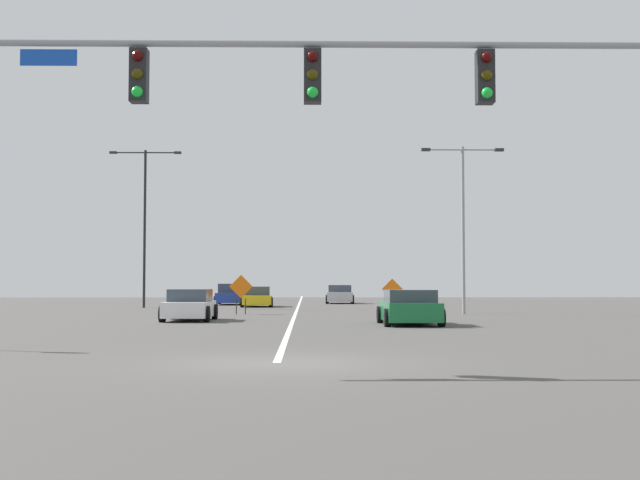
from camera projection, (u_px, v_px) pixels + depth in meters
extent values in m
plane|color=#4C4947|center=(277.00, 363.00, 15.98)|extent=(146.30, 146.30, 0.00)
cube|color=white|center=(299.00, 306.00, 56.56)|extent=(0.16, 81.28, 0.01)
cylinder|color=gray|center=(313.00, 44.00, 16.31)|extent=(13.53, 0.14, 0.14)
cube|color=black|center=(485.00, 77.00, 16.33)|extent=(0.34, 0.32, 1.05)
sphere|color=#3A0503|center=(487.00, 57.00, 16.18)|extent=(0.22, 0.22, 0.22)
sphere|color=#3C3106|center=(487.00, 75.00, 16.16)|extent=(0.22, 0.22, 0.22)
sphere|color=green|center=(487.00, 93.00, 16.14)|extent=(0.22, 0.22, 0.22)
cube|color=black|center=(313.00, 77.00, 16.28)|extent=(0.34, 0.32, 1.05)
sphere|color=#3A0503|center=(313.00, 57.00, 16.12)|extent=(0.22, 0.22, 0.22)
sphere|color=#3C3106|center=(313.00, 74.00, 16.11)|extent=(0.22, 0.22, 0.22)
sphere|color=green|center=(313.00, 92.00, 16.09)|extent=(0.22, 0.22, 0.22)
cube|color=black|center=(139.00, 76.00, 16.22)|extent=(0.34, 0.32, 1.05)
sphere|color=#3A0503|center=(138.00, 56.00, 16.07)|extent=(0.22, 0.22, 0.22)
sphere|color=#3C3106|center=(137.00, 74.00, 16.05)|extent=(0.22, 0.22, 0.22)
sphere|color=green|center=(137.00, 92.00, 16.04)|extent=(0.22, 0.22, 0.22)
cube|color=#1447B7|center=(49.00, 58.00, 16.21)|extent=(1.10, 0.03, 0.32)
cylinder|color=gray|center=(463.00, 230.00, 41.28)|extent=(0.16, 0.16, 8.32)
cylinder|color=gray|center=(444.00, 150.00, 41.47)|extent=(1.84, 0.08, 0.08)
cube|color=#262628|center=(426.00, 150.00, 41.46)|extent=(0.44, 0.24, 0.14)
cylinder|color=gray|center=(481.00, 150.00, 41.50)|extent=(1.84, 0.08, 0.08)
cube|color=#262628|center=(499.00, 150.00, 41.51)|extent=(0.44, 0.24, 0.14)
cylinder|color=black|center=(145.00, 229.00, 51.84)|extent=(0.16, 0.16, 9.84)
cylinder|color=black|center=(129.00, 153.00, 52.07)|extent=(2.01, 0.08, 0.08)
cube|color=#262628|center=(113.00, 153.00, 52.06)|extent=(0.44, 0.24, 0.14)
cylinder|color=black|center=(162.00, 153.00, 52.10)|extent=(2.01, 0.08, 0.08)
cube|color=#262628|center=(178.00, 153.00, 52.12)|extent=(0.44, 0.24, 0.14)
cube|color=orange|center=(392.00, 289.00, 43.40)|extent=(1.08, 0.22, 1.08)
cylinder|color=black|center=(388.00, 306.00, 43.38)|extent=(0.05, 0.05, 0.66)
cylinder|color=black|center=(396.00, 306.00, 43.32)|extent=(0.05, 0.05, 0.66)
cube|color=orange|center=(241.00, 286.00, 40.92)|extent=(1.13, 0.31, 1.15)
cylinder|color=black|center=(236.00, 306.00, 40.81)|extent=(0.05, 0.05, 0.77)
cylinder|color=black|center=(245.00, 306.00, 40.92)|extent=(0.05, 0.05, 0.77)
cube|color=#B7BABF|center=(340.00, 297.00, 62.69)|extent=(2.03, 4.10, 0.70)
cube|color=#333D47|center=(340.00, 289.00, 62.52)|extent=(1.76, 1.91, 0.52)
cylinder|color=black|center=(352.00, 299.00, 64.06)|extent=(0.25, 0.65, 0.64)
cylinder|color=black|center=(328.00, 299.00, 64.11)|extent=(0.25, 0.65, 0.64)
cylinder|color=black|center=(353.00, 300.00, 61.25)|extent=(0.25, 0.65, 0.64)
cylinder|color=black|center=(327.00, 300.00, 61.29)|extent=(0.25, 0.65, 0.64)
cube|color=#196B38|center=(409.00, 311.00, 30.59)|extent=(1.92, 4.05, 0.67)
cube|color=#333D47|center=(410.00, 296.00, 30.41)|extent=(1.72, 2.20, 0.45)
cylinder|color=black|center=(429.00, 315.00, 32.01)|extent=(0.22, 0.64, 0.64)
cylinder|color=black|center=(380.00, 315.00, 31.97)|extent=(0.22, 0.64, 0.64)
cylinder|color=black|center=(441.00, 318.00, 29.19)|extent=(0.22, 0.64, 0.64)
cylinder|color=black|center=(388.00, 318.00, 29.15)|extent=(0.22, 0.64, 0.64)
cube|color=white|center=(190.00, 309.00, 33.96)|extent=(1.74, 3.94, 0.62)
cube|color=#333D47|center=(190.00, 295.00, 34.18)|extent=(1.57, 2.32, 0.50)
cylinder|color=black|center=(162.00, 314.00, 32.56)|extent=(0.22, 0.64, 0.64)
cylinder|color=black|center=(207.00, 314.00, 32.59)|extent=(0.22, 0.64, 0.64)
cylinder|color=black|center=(174.00, 312.00, 35.31)|extent=(0.22, 0.64, 0.64)
cylinder|color=black|center=(215.00, 312.00, 35.33)|extent=(0.22, 0.64, 0.64)
cube|color=gold|center=(257.00, 300.00, 54.05)|extent=(2.09, 4.51, 0.58)
cube|color=#333D47|center=(257.00, 291.00, 54.30)|extent=(1.79, 2.55, 0.56)
cylinder|color=black|center=(242.00, 302.00, 52.43)|extent=(0.26, 0.65, 0.64)
cylinder|color=black|center=(271.00, 302.00, 52.57)|extent=(0.26, 0.65, 0.64)
cylinder|color=black|center=(243.00, 301.00, 55.51)|extent=(0.26, 0.65, 0.64)
cylinder|color=black|center=(270.00, 301.00, 55.65)|extent=(0.26, 0.65, 0.64)
cube|color=#1E389E|center=(230.00, 298.00, 59.18)|extent=(1.88, 4.61, 0.69)
cube|color=#333D47|center=(230.00, 288.00, 59.44)|extent=(1.65, 2.34, 0.64)
cylinder|color=black|center=(216.00, 301.00, 57.54)|extent=(0.23, 0.64, 0.64)
cylinder|color=black|center=(241.00, 301.00, 57.60)|extent=(0.23, 0.64, 0.64)
cylinder|color=black|center=(220.00, 300.00, 60.74)|extent=(0.23, 0.64, 0.64)
cylinder|color=black|center=(244.00, 300.00, 60.80)|extent=(0.23, 0.64, 0.64)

